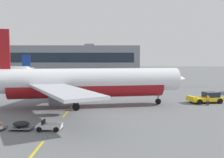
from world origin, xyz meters
The scene contains 8 objects.
ground centered at (40.00, 40.00, 0.00)m, with size 400.00×400.00×0.00m, color slate.
apron_paint_markings centered at (18.00, 37.87, 0.00)m, with size 8.00×96.94×0.01m.
airliner_foreground centered at (20.13, 21.35, 3.95)m, with size 34.76×34.18×12.20m.
pushback_tug centered at (41.27, 24.79, 0.90)m, with size 6.44×4.08×2.08m.
airliner_mid_left centered at (-20.55, 84.24, 3.06)m, with size 26.90×26.81×9.45m.
baggage_train centered at (14.64, 8.09, 0.52)m, with size 8.66×1.92×1.14m.
ground_crew_worker centered at (40.50, 22.31, 0.95)m, with size 0.68×0.31×1.67m.
terminal_satellite centered at (-1.21, 137.31, 7.76)m, with size 85.22×26.07×17.10m.
Camera 1 is at (24.27, -18.50, 7.69)m, focal length 39.94 mm.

